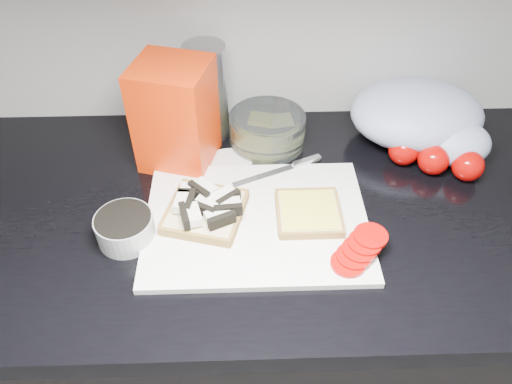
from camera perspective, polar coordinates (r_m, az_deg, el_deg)
base_cabinet at (r=1.32m, az=3.66°, el=-15.82°), size 3.50×0.60×0.86m
countertop at (r=0.97m, az=4.83°, el=-1.97°), size 3.50×0.64×0.04m
cutting_board at (r=0.90m, az=0.06°, el=-3.33°), size 0.40×0.30×0.01m
bread_left at (r=0.90m, az=-5.79°, el=-1.96°), size 0.17×0.17×0.04m
bread_right at (r=0.90m, az=6.04°, el=-2.37°), size 0.12×0.12×0.02m
tomato_slices at (r=0.85m, az=11.73°, el=-6.44°), size 0.12×0.12×0.02m
knife at (r=1.00m, az=3.75°, el=2.85°), size 0.18×0.09×0.01m
seed_tub at (r=0.89m, az=-14.75°, el=-3.89°), size 0.10×0.10×0.05m
tub_lid at (r=1.03m, az=-3.13°, el=3.24°), size 0.13×0.13×0.01m
glass_bowl at (r=1.07m, az=1.28°, el=7.12°), size 0.16×0.16×0.07m
bread_bag at (r=0.99m, az=-9.18°, el=8.66°), size 0.17×0.16×0.22m
steel_canister at (r=1.06m, az=-5.64°, el=11.27°), size 0.09×0.09×0.21m
grocery_bag at (r=1.11m, az=18.45°, el=8.05°), size 0.28×0.25×0.12m
whole_tomatoes at (r=1.06m, az=19.75°, el=3.63°), size 0.18×0.11×0.06m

